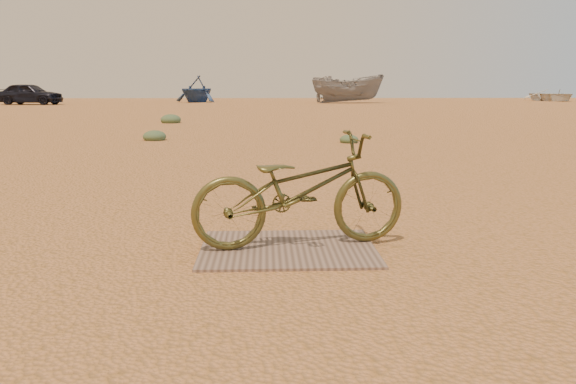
{
  "coord_description": "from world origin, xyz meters",
  "views": [
    {
      "loc": [
        -0.16,
        -4.88,
        1.34
      ],
      "look_at": [
        0.02,
        -0.38,
        0.49
      ],
      "focal_mm": 35.0,
      "sensor_mm": 36.0,
      "label": 1
    }
  ],
  "objects_px": {
    "car": "(30,94)",
    "bicycle": "(300,190)",
    "boat_mid_right": "(348,89)",
    "plywood_board": "(288,248)",
    "boat_far_right": "(553,95)",
    "boat_far_left": "(197,89)"
  },
  "relations": [
    {
      "from": "boat_far_right",
      "to": "boat_far_left",
      "type": "bearing_deg",
      "value": 175.75
    },
    {
      "from": "boat_mid_right",
      "to": "boat_far_right",
      "type": "distance_m",
      "value": 20.22
    },
    {
      "from": "bicycle",
      "to": "boat_mid_right",
      "type": "relative_size",
      "value": 0.31
    },
    {
      "from": "bicycle",
      "to": "car",
      "type": "relative_size",
      "value": 0.39
    },
    {
      "from": "plywood_board",
      "to": "boat_far_right",
      "type": "xyz_separation_m",
      "value": [
        25.96,
        46.17,
        0.52
      ]
    },
    {
      "from": "boat_mid_right",
      "to": "boat_far_right",
      "type": "height_order",
      "value": "boat_mid_right"
    },
    {
      "from": "bicycle",
      "to": "boat_far_left",
      "type": "relative_size",
      "value": 0.43
    },
    {
      "from": "plywood_board",
      "to": "boat_far_left",
      "type": "bearing_deg",
      "value": 97.72
    },
    {
      "from": "bicycle",
      "to": "boat_far_left",
      "type": "distance_m",
      "value": 43.92
    },
    {
      "from": "boat_mid_right",
      "to": "boat_far_right",
      "type": "xyz_separation_m",
      "value": [
        19.51,
        5.28,
        -0.6
      ]
    },
    {
      "from": "plywood_board",
      "to": "boat_far_right",
      "type": "relative_size",
      "value": 0.28
    },
    {
      "from": "plywood_board",
      "to": "bicycle",
      "type": "bearing_deg",
      "value": 30.79
    },
    {
      "from": "boat_far_left",
      "to": "car",
      "type": "bearing_deg",
      "value": -126.3
    },
    {
      "from": "car",
      "to": "bicycle",
      "type": "bearing_deg",
      "value": -146.61
    },
    {
      "from": "plywood_board",
      "to": "bicycle",
      "type": "xyz_separation_m",
      "value": [
        0.1,
        0.06,
        0.48
      ]
    },
    {
      "from": "car",
      "to": "boat_mid_right",
      "type": "bearing_deg",
      "value": -74.5
    },
    {
      "from": "boat_far_right",
      "to": "boat_mid_right",
      "type": "bearing_deg",
      "value": -173.78
    },
    {
      "from": "bicycle",
      "to": "boat_mid_right",
      "type": "bearing_deg",
      "value": -19.4
    },
    {
      "from": "plywood_board",
      "to": "boat_mid_right",
      "type": "relative_size",
      "value": 0.25
    },
    {
      "from": "boat_far_left",
      "to": "boat_mid_right",
      "type": "relative_size",
      "value": 0.72
    },
    {
      "from": "plywood_board",
      "to": "bicycle",
      "type": "height_order",
      "value": "bicycle"
    },
    {
      "from": "car",
      "to": "boat_far_right",
      "type": "relative_size",
      "value": 0.89
    }
  ]
}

